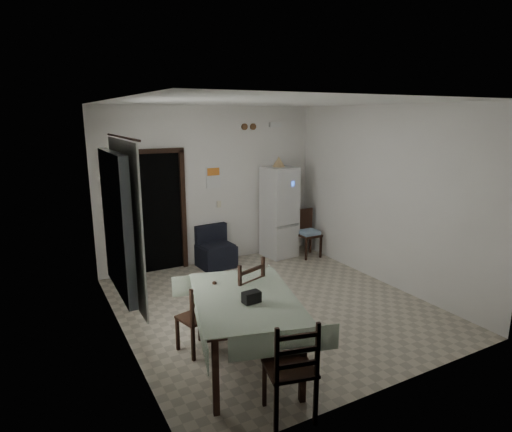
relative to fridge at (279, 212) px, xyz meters
The scene contains 25 objects.
ground 2.49m from the fridge, 123.92° to the right, with size 4.50×4.50×0.00m, color #AFA58F.
ceiling 3.08m from the fridge, 123.92° to the right, with size 4.20×4.50×0.02m, color white, non-canonical shape.
wall_back 1.45m from the fridge, 166.15° to the left, with size 4.20×0.02×2.90m, color white, non-canonical shape.
wall_front 4.41m from the fridge, 107.25° to the right, with size 4.20×0.02×2.90m, color white, non-canonical shape.
wall_left 3.95m from the fridge, 150.40° to the right, with size 0.02×4.50×2.90m, color white, non-canonical shape.
wall_right 2.17m from the fridge, 67.43° to the right, with size 0.02×4.50×2.90m, color white, non-canonical shape.
doorway 2.41m from the fridge, 167.44° to the left, with size 1.06×0.52×2.22m.
window_recess 4.11m from the fridge, 148.29° to the right, with size 0.10×1.20×1.60m, color silver.
curtain 4.02m from the fridge, 147.46° to the right, with size 0.02×1.45×1.85m, color silver.
curtain_rod 4.27m from the fridge, 147.38° to the right, with size 0.02×0.02×1.60m, color black.
calendar 1.48m from the fridge, 166.13° to the left, with size 0.28×0.02×0.40m, color white.
calendar_image 1.53m from the fridge, 166.39° to the left, with size 0.24×0.01×0.14m, color orange.
light_switch 1.21m from the fridge, 164.98° to the left, with size 0.08×0.02×0.12m, color beige.
vent_left 1.77m from the fridge, 152.97° to the left, with size 0.12×0.12×0.03m, color brown.
vent_right 1.72m from the fridge, 143.86° to the left, with size 0.12×0.12×0.03m, color brown.
emergency_light 1.69m from the fridge, 79.42° to the left, with size 0.25×0.07×0.09m, color white.
fridge is the anchor object (origin of this frame).
tan_cone 0.98m from the fridge, 107.23° to the left, with size 0.24×0.24×0.20m, color tan.
navy_seat 1.45m from the fridge, behind, with size 0.62×0.60×0.75m, color black, non-canonical shape.
corner_chair 0.71m from the fridge, 35.37° to the right, with size 0.40×0.40×0.93m, color black, non-canonical shape.
dining_table 3.96m from the fridge, 126.94° to the right, with size 1.06×1.61×0.84m, color #99A890, non-canonical shape.
black_bag 4.07m from the fridge, 125.63° to the right, with size 0.18×0.11×0.12m, color black.
dining_chair_far_left 3.75m from the fridge, 136.67° to the right, with size 0.37×0.37×0.87m, color black, non-canonical shape.
dining_chair_far_right 3.39m from the fridge, 129.71° to the right, with size 0.46×0.46×1.08m, color black, non-canonical shape.
dining_chair_near_head 4.70m from the fridge, 120.36° to the right, with size 0.43×0.43×1.01m, color black, non-canonical shape.
Camera 1 is at (-2.99, -5.00, 2.73)m, focal length 30.00 mm.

